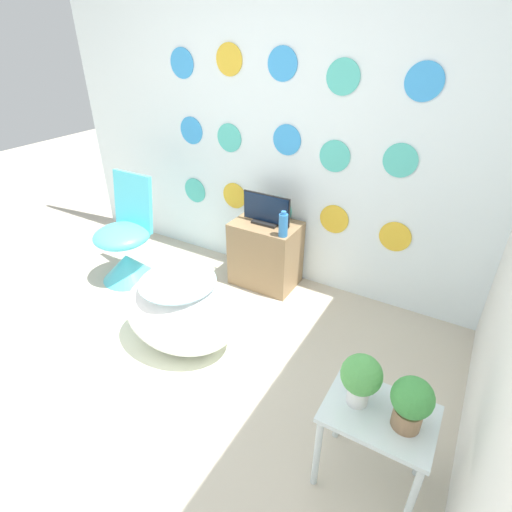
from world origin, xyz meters
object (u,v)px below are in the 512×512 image
object	(u,v)px
tv	(266,211)
chair	(126,249)
potted_plant_left	(361,377)
bathtub	(181,311)
potted_plant_right	(411,402)
vase	(283,225)

from	to	relation	value
tv	chair	bearing A→B (deg)	-153.15
chair	potted_plant_left	xyz separation A→B (m)	(2.21, -0.72, 0.35)
bathtub	potted_plant_right	world-z (taller)	potted_plant_right
tv	potted_plant_right	world-z (taller)	tv
potted_plant_left	tv	bearing A→B (deg)	132.82
tv	vase	size ratio (longest dim) A/B	2.04
chair	vase	world-z (taller)	chair
vase	bathtub	bearing A→B (deg)	-112.41
vase	potted_plant_left	bearing A→B (deg)	-49.98
bathtub	vase	size ratio (longest dim) A/B	4.11
vase	potted_plant_right	size ratio (longest dim) A/B	0.79
potted_plant_right	tv	bearing A→B (deg)	137.24
chair	potted_plant_right	distance (m)	2.55
chair	vase	distance (m)	1.38
chair	vase	size ratio (longest dim) A/B	4.48
chair	vase	bearing A→B (deg)	17.77
potted_plant_left	potted_plant_right	world-z (taller)	potted_plant_left
chair	tv	size ratio (longest dim) A/B	2.20
bathtub	tv	distance (m)	1.02
tv	potted_plant_left	world-z (taller)	tv
potted_plant_left	chair	bearing A→B (deg)	162.05
tv	potted_plant_right	bearing A→B (deg)	-42.76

